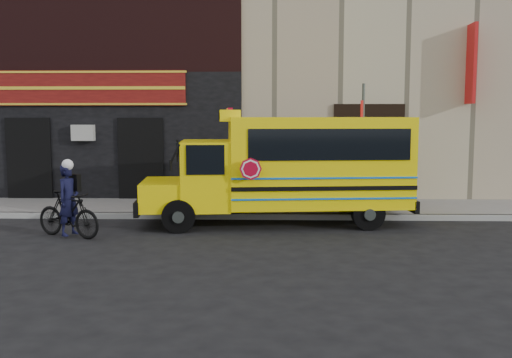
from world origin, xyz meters
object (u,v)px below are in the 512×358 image
object	(u,v)px
bicycle	(68,214)
cyclist	(69,202)
sign_pole	(362,145)
school_bus	(291,166)

from	to	relation	value
bicycle	cyclist	bearing A→B (deg)	-24.48
sign_pole	bicycle	xyz separation A→B (m)	(-7.12, -2.87, -1.46)
cyclist	sign_pole	bearing A→B (deg)	-43.46
school_bus	bicycle	xyz separation A→B (m)	(-5.16, -1.83, -0.98)
school_bus	bicycle	world-z (taller)	school_bus
sign_pole	bicycle	world-z (taller)	sign_pole
school_bus	bicycle	size ratio (longest dim) A/B	3.99
sign_pole	cyclist	bearing A→B (deg)	-158.10
school_bus	sign_pole	size ratio (longest dim) A/B	1.94
sign_pole	bicycle	bearing A→B (deg)	-158.04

